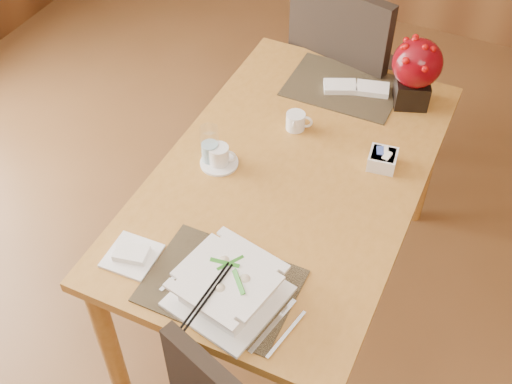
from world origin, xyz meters
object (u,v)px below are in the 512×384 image
at_px(soup_setting, 228,287).
at_px(dining_table, 290,191).
at_px(coffee_cup, 219,157).
at_px(berry_decor, 416,69).
at_px(water_glass, 210,145).
at_px(creamer_jug, 296,121).
at_px(sugar_caddy, 382,160).
at_px(bread_plate, 132,256).
at_px(far_chair, 349,71).

bearing_deg(soup_setting, dining_table, 106.07).
distance_m(coffee_cup, berry_decor, 0.84).
distance_m(water_glass, creamer_jug, 0.37).
height_order(sugar_caddy, bread_plate, sugar_caddy).
relative_size(soup_setting, sugar_caddy, 3.58).
relative_size(soup_setting, berry_decor, 1.23).
height_order(dining_table, far_chair, far_chair).
bearing_deg(water_glass, bread_plate, -92.16).
xyz_separation_m(soup_setting, bread_plate, (-0.35, 0.01, -0.05)).
xyz_separation_m(coffee_cup, water_glass, (-0.03, -0.00, 0.04)).
relative_size(creamer_jug, sugar_caddy, 0.97).
relative_size(dining_table, sugar_caddy, 15.42).
xyz_separation_m(berry_decor, bread_plate, (-0.58, -1.14, -0.16)).
xyz_separation_m(water_glass, berry_decor, (0.56, 0.64, 0.08)).
distance_m(soup_setting, bread_plate, 0.35).
bearing_deg(bread_plate, soup_setting, -2.13).
bearing_deg(soup_setting, creamer_jug, 110.51).
distance_m(soup_setting, far_chair, 1.47).
xyz_separation_m(coffee_cup, bread_plate, (-0.05, -0.50, -0.03)).
bearing_deg(bread_plate, sugar_caddy, 51.41).
height_order(dining_table, creamer_jug, creamer_jug).
distance_m(soup_setting, sugar_caddy, 0.79).
height_order(dining_table, coffee_cup, coffee_cup).
bearing_deg(coffee_cup, bread_plate, -96.06).
distance_m(sugar_caddy, bread_plate, 0.94).
relative_size(water_glass, sugar_caddy, 1.59).
bearing_deg(sugar_caddy, berry_decor, 91.31).
bearing_deg(soup_setting, coffee_cup, 131.97).
xyz_separation_m(creamer_jug, far_chair, (0.01, 0.64, -0.18)).
height_order(sugar_caddy, berry_decor, berry_decor).
bearing_deg(berry_decor, sugar_caddy, -88.69).
bearing_deg(dining_table, sugar_caddy, 30.69).
bearing_deg(berry_decor, soup_setting, -101.39).
bearing_deg(bread_plate, coffee_cup, 83.94).
bearing_deg(berry_decor, water_glass, -131.18).
bearing_deg(far_chair, berry_decor, 152.31).
bearing_deg(dining_table, berry_decor, 64.28).
distance_m(coffee_cup, sugar_caddy, 0.59).
height_order(water_glass, far_chair, far_chair).
xyz_separation_m(creamer_jug, berry_decor, (0.35, 0.34, 0.13)).
distance_m(berry_decor, bread_plate, 1.28).
relative_size(soup_setting, coffee_cup, 2.50).
relative_size(coffee_cup, creamer_jug, 1.47).
height_order(coffee_cup, sugar_caddy, coffee_cup).
bearing_deg(coffee_cup, creamer_jug, 60.10).
bearing_deg(coffee_cup, sugar_caddy, 24.13).
height_order(soup_setting, berry_decor, berry_decor).
bearing_deg(soup_setting, sugar_caddy, 84.16).
xyz_separation_m(bread_plate, far_chair, (0.24, 1.44, -0.15)).
bearing_deg(dining_table, bread_plate, -118.23).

